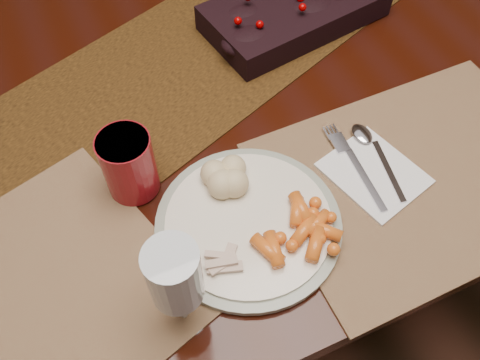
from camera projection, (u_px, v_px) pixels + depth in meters
name	position (u px, v px, depth m)	size (l,w,h in m)	color
floor	(213.00, 263.00, 1.50)	(5.00, 5.00, 0.00)	black
dining_table	(206.00, 194.00, 1.19)	(1.80, 1.00, 0.75)	black
table_runner	(163.00, 79.00, 0.88)	(1.58, 0.33, 0.00)	#3D2004
centerpiece	(295.00, 7.00, 0.93)	(0.33, 0.17, 0.07)	black
placemat_main	(421.00, 175.00, 0.76)	(0.46, 0.33, 0.00)	brown
dinner_plate	(248.00, 223.00, 0.70)	(0.26, 0.26, 0.01)	#EFE6D0
baby_carrots	(289.00, 231.00, 0.68)	(0.11, 0.09, 0.02)	orange
mashed_potatoes	(230.00, 173.00, 0.72)	(0.07, 0.06, 0.04)	#DCCE7A
turkey_shreds	(220.00, 263.00, 0.65)	(0.06, 0.05, 0.01)	beige
napkin	(374.00, 173.00, 0.76)	(0.12, 0.14, 0.00)	white
fork	(359.00, 170.00, 0.75)	(0.02, 0.15, 0.00)	silver
spoon	(380.00, 159.00, 0.77)	(0.03, 0.14, 0.00)	#B6B6BE
red_cup	(129.00, 164.00, 0.70)	(0.07, 0.07, 0.10)	maroon
wine_glass	(178.00, 290.00, 0.57)	(0.06, 0.06, 0.17)	white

